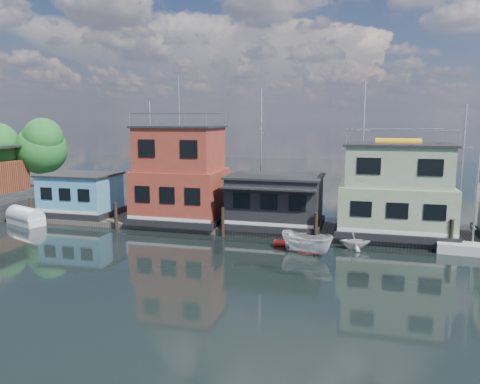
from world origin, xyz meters
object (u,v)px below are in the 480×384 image
(houseboat_blue, at_px, (81,194))
(dinghy_white, at_px, (355,241))
(tarp_runabout, at_px, (26,217))
(day_sailer, at_px, (472,248))
(houseboat_dark, at_px, (275,201))
(motorboat, at_px, (307,243))
(red_kayak, at_px, (297,244))
(houseboat_red, at_px, (180,176))
(houseboat_green, at_px, (396,191))

(houseboat_blue, bearing_deg, dinghy_white, -9.03)
(tarp_runabout, relative_size, day_sailer, 0.61)
(houseboat_dark, bearing_deg, dinghy_white, -30.98)
(tarp_runabout, distance_m, day_sailer, 34.58)
(dinghy_white, xyz_separation_m, tarp_runabout, (-27.06, 0.59, 0.03))
(dinghy_white, distance_m, tarp_runabout, 27.06)
(day_sailer, bearing_deg, dinghy_white, -169.63)
(houseboat_dark, xyz_separation_m, motorboat, (3.23, -5.78, -1.68))
(red_kayak, bearing_deg, houseboat_blue, 162.57)
(houseboat_red, height_order, houseboat_dark, houseboat_red)
(tarp_runabout, xyz_separation_m, red_kayak, (23.16, -1.17, -0.35))
(red_kayak, bearing_deg, houseboat_red, 152.13)
(houseboat_green, bearing_deg, motorboat, -134.86)
(houseboat_red, distance_m, houseboat_dark, 8.18)
(day_sailer, bearing_deg, motorboat, -160.37)
(houseboat_red, distance_m, motorboat, 13.08)
(houseboat_blue, bearing_deg, red_kayak, -12.38)
(houseboat_green, height_order, motorboat, houseboat_green)
(dinghy_white, bearing_deg, houseboat_green, -45.13)
(houseboat_red, height_order, red_kayak, houseboat_red)
(houseboat_dark, xyz_separation_m, red_kayak, (2.36, -4.34, -2.19))
(houseboat_blue, relative_size, houseboat_red, 0.54)
(houseboat_dark, relative_size, day_sailer, 1.09)
(tarp_runabout, bearing_deg, red_kayak, 20.39)
(houseboat_dark, bearing_deg, tarp_runabout, -171.35)
(houseboat_dark, bearing_deg, houseboat_red, 179.86)
(houseboat_green, height_order, day_sailer, houseboat_green)
(motorboat, bearing_deg, red_kayak, 54.88)
(houseboat_red, height_order, dinghy_white, houseboat_red)
(houseboat_red, bearing_deg, tarp_runabout, -166.04)
(houseboat_green, xyz_separation_m, red_kayak, (-6.64, -4.36, -3.32))
(houseboat_dark, height_order, houseboat_green, houseboat_green)
(motorboat, height_order, tarp_runabout, motorboat)
(houseboat_dark, distance_m, dinghy_white, 7.53)
(houseboat_red, bearing_deg, dinghy_white, -14.83)
(houseboat_green, relative_size, red_kayak, 2.67)
(red_kayak, bearing_deg, tarp_runabout, 172.05)
(day_sailer, distance_m, red_kayak, 11.49)
(houseboat_green, bearing_deg, red_kayak, -146.73)
(houseboat_blue, xyz_separation_m, tarp_runabout, (-3.30, -3.18, -1.62))
(houseboat_red, xyz_separation_m, houseboat_green, (17.00, 0.00, -0.55))
(houseboat_green, bearing_deg, dinghy_white, -126.05)
(houseboat_green, bearing_deg, houseboat_dark, -179.88)
(houseboat_red, xyz_separation_m, houseboat_dark, (8.00, -0.02, -1.69))
(houseboat_red, xyz_separation_m, motorboat, (11.23, -5.80, -3.36))
(motorboat, xyz_separation_m, dinghy_white, (3.02, 2.03, -0.18))
(day_sailer, xyz_separation_m, red_kayak, (-11.42, -1.25, -0.18))
(houseboat_blue, distance_m, day_sailer, 31.48)
(dinghy_white, distance_m, day_sailer, 7.55)
(houseboat_dark, bearing_deg, red_kayak, -61.49)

